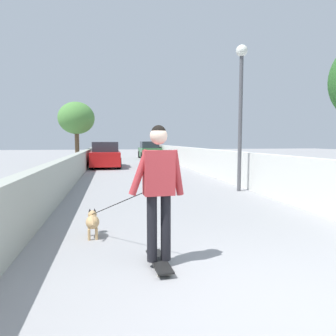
% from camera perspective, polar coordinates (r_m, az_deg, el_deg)
% --- Properties ---
extents(ground_plane, '(80.00, 80.00, 0.00)m').
position_cam_1_polar(ground_plane, '(16.66, -5.23, -0.44)').
color(ground_plane, gray).
extents(wall_left, '(48.00, 0.30, 1.06)m').
position_cam_1_polar(wall_left, '(14.62, -16.39, 0.67)').
color(wall_left, '#999E93').
rests_on(wall_left, ground).
extents(fence_right, '(48.00, 0.30, 1.22)m').
position_cam_1_polar(fence_right, '(15.25, 6.89, 1.33)').
color(fence_right, silver).
rests_on(fence_right, ground).
extents(tree_left_mid, '(2.42, 2.42, 4.22)m').
position_cam_1_polar(tree_left_mid, '(21.67, -16.81, 8.89)').
color(tree_left_mid, brown).
rests_on(tree_left_mid, ground).
extents(lamp_post, '(0.36, 0.36, 4.58)m').
position_cam_1_polar(lamp_post, '(10.07, 13.51, 13.51)').
color(lamp_post, '#4C4C51').
rests_on(lamp_post, ground).
extents(skateboard, '(0.81, 0.25, 0.08)m').
position_cam_1_polar(skateboard, '(4.10, -1.70, -17.11)').
color(skateboard, black).
rests_on(skateboard, ground).
extents(person_skateboarder, '(0.24, 0.71, 1.73)m').
position_cam_1_polar(person_skateboarder, '(3.83, -1.75, -2.66)').
color(person_skateboarder, black).
rests_on(person_skateboarder, skateboard).
extents(dog, '(1.67, 1.03, 1.06)m').
position_cam_1_polar(dog, '(5.31, -13.93, -9.66)').
color(dog, tan).
rests_on(dog, ground).
extents(car_near, '(4.10, 1.80, 1.54)m').
position_cam_1_polar(car_near, '(18.93, -11.62, 2.32)').
color(car_near, '#B71414').
rests_on(car_near, ground).
extents(car_far, '(4.03, 1.80, 1.54)m').
position_cam_1_polar(car_far, '(27.64, -3.52, 3.28)').
color(car_far, '#336B38').
rests_on(car_far, ground).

